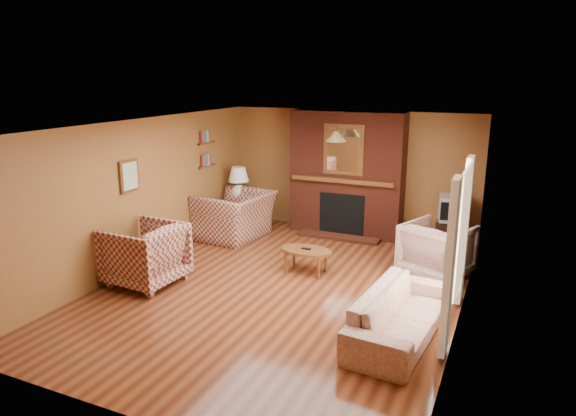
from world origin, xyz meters
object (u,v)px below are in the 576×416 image
at_px(floral_sofa, 400,314).
at_px(coffee_table, 306,252).
at_px(floral_armchair, 437,250).
at_px(tv_stand, 451,235).
at_px(table_lamp, 239,182).
at_px(side_table, 239,214).
at_px(crt_tv, 453,208).
at_px(plaid_armchair, 145,254).
at_px(plaid_loveseat, 235,215).
at_px(fireplace, 347,175).

bearing_deg(floral_sofa, coffee_table, 56.52).
bearing_deg(floral_armchair, tv_stand, -70.45).
xyz_separation_m(floral_armchair, table_lamp, (-4.09, 1.01, 0.53)).
height_order(side_table, crt_tv, crt_tv).
bearing_deg(floral_sofa, tv_stand, 2.79).
relative_size(coffee_table, table_lamp, 1.22).
relative_size(table_lamp, crt_tv, 1.19).
bearing_deg(floral_armchair, coffee_table, 41.64).
bearing_deg(plaid_armchair, coffee_table, 128.25).
bearing_deg(crt_tv, floral_sofa, -92.45).
relative_size(plaid_loveseat, side_table, 2.33).
bearing_deg(table_lamp, floral_armchair, -13.91).
xyz_separation_m(plaid_armchair, coffee_table, (2.03, 1.42, -0.13)).
height_order(floral_sofa, tv_stand, floral_sofa).
xyz_separation_m(coffee_table, side_table, (-2.18, 1.70, -0.04)).
distance_m(floral_sofa, side_table, 5.10).
height_order(fireplace, floral_armchair, fireplace).
relative_size(floral_armchair, side_table, 1.62).
height_order(coffee_table, table_lamp, table_lamp).
height_order(floral_sofa, crt_tv, crt_tv).
relative_size(floral_armchair, table_lamp, 1.38).
bearing_deg(floral_armchair, floral_sofa, 109.37).
relative_size(fireplace, floral_armchair, 2.55).
bearing_deg(fireplace, floral_armchair, -37.83).
bearing_deg(plaid_armchair, floral_sofa, 92.63).
bearing_deg(tv_stand, plaid_armchair, -138.17).
bearing_deg(crt_tv, plaid_armchair, -139.12).
relative_size(plaid_loveseat, plaid_armchair, 1.32).
distance_m(floral_armchair, crt_tv, 1.40).
relative_size(plaid_armchair, crt_tv, 1.78).
relative_size(fireplace, table_lamp, 3.50).
bearing_deg(plaid_loveseat, fireplace, 125.94).
bearing_deg(plaid_armchair, plaid_loveseat, -178.96).
bearing_deg(coffee_table, crt_tv, 46.05).
height_order(floral_sofa, floral_armchair, floral_armchair).
bearing_deg(coffee_table, table_lamp, 141.97).
xyz_separation_m(plaid_loveseat, table_lamp, (-0.25, 0.60, 0.52)).
relative_size(coffee_table, tv_stand, 1.52).
relative_size(fireplace, coffee_table, 2.88).
height_order(floral_armchair, crt_tv, crt_tv).
bearing_deg(plaid_armchair, tv_stand, 134.24).
relative_size(floral_sofa, tv_stand, 3.63).
relative_size(floral_armchair, tv_stand, 1.71).
bearing_deg(floral_armchair, table_lamp, 7.98).
distance_m(plaid_armchair, crt_tv, 5.30).
height_order(floral_sofa, coffee_table, floral_sofa).
height_order(floral_armchair, tv_stand, floral_armchair).
bearing_deg(plaid_armchair, fireplace, 155.22).
bearing_deg(plaid_loveseat, floral_sofa, 60.12).
distance_m(fireplace, side_table, 2.34).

